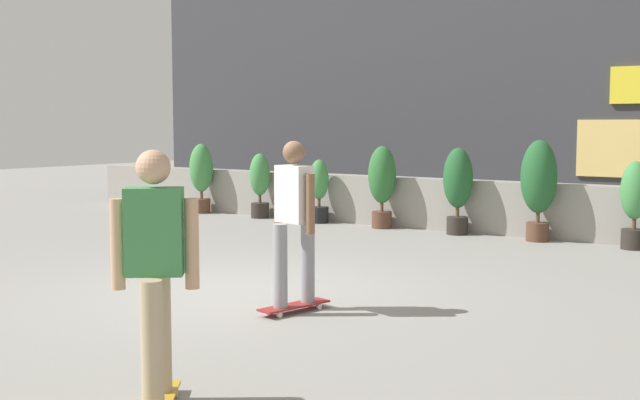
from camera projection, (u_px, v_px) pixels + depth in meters
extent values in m
plane|color=gray|center=(245.00, 290.00, 8.94)|extent=(48.00, 48.00, 0.00)
cube|color=gray|center=(466.00, 206.00, 13.83)|extent=(18.00, 0.40, 0.90)
cube|color=#38383D|center=(546.00, 59.00, 16.85)|extent=(20.00, 2.00, 6.50)
cylinder|color=brown|center=(202.00, 206.00, 16.74)|extent=(0.36, 0.36, 0.30)
cylinder|color=brown|center=(202.00, 195.00, 16.71)|extent=(0.06, 0.06, 0.15)
ellipsoid|color=#428C47|center=(201.00, 168.00, 16.66)|extent=(0.49, 0.49, 1.00)
cylinder|color=#2D2823|center=(260.00, 210.00, 15.85)|extent=(0.36, 0.36, 0.30)
cylinder|color=brown|center=(260.00, 199.00, 15.83)|extent=(0.06, 0.06, 0.15)
ellipsoid|color=#428C47|center=(260.00, 174.00, 15.79)|extent=(0.41, 0.41, 0.84)
cylinder|color=black|center=(319.00, 215.00, 15.05)|extent=(0.36, 0.36, 0.30)
cylinder|color=brown|center=(319.00, 203.00, 15.03)|extent=(0.06, 0.06, 0.15)
ellipsoid|color=#428C47|center=(319.00, 179.00, 14.99)|extent=(0.37, 0.37, 0.75)
cylinder|color=brown|center=(382.00, 220.00, 14.28)|extent=(0.36, 0.36, 0.30)
cylinder|color=brown|center=(382.00, 207.00, 14.26)|extent=(0.06, 0.06, 0.15)
ellipsoid|color=#2D6B33|center=(382.00, 175.00, 14.21)|extent=(0.50, 0.50, 1.03)
cylinder|color=#2D2823|center=(457.00, 226.00, 13.46)|extent=(0.36, 0.36, 0.30)
cylinder|color=brown|center=(457.00, 212.00, 13.44)|extent=(0.06, 0.06, 0.15)
ellipsoid|color=#235B2D|center=(458.00, 178.00, 13.38)|extent=(0.50, 0.50, 1.02)
cylinder|color=brown|center=(537.00, 232.00, 12.68)|extent=(0.36, 0.36, 0.30)
cylinder|color=brown|center=(538.00, 218.00, 12.66)|extent=(0.06, 0.06, 0.15)
ellipsoid|color=#235B2D|center=(539.00, 177.00, 12.59)|extent=(0.57, 0.57, 1.17)
cylinder|color=#2D2823|center=(633.00, 239.00, 11.86)|extent=(0.36, 0.36, 0.30)
cylinder|color=brown|center=(634.00, 224.00, 11.83)|extent=(0.06, 0.06, 0.15)
ellipsoid|color=#428C47|center=(635.00, 190.00, 11.79)|extent=(0.42, 0.42, 0.87)
cube|color=maroon|center=(294.00, 305.00, 7.88)|extent=(0.37, 0.82, 0.02)
cylinder|color=silver|center=(308.00, 304.00, 8.12)|extent=(0.04, 0.06, 0.06)
cylinder|color=silver|center=(319.00, 307.00, 8.00)|extent=(0.04, 0.06, 0.06)
cylinder|color=silver|center=(269.00, 312.00, 7.76)|extent=(0.04, 0.06, 0.06)
cylinder|color=silver|center=(280.00, 315.00, 7.65)|extent=(0.04, 0.06, 0.06)
cylinder|color=gray|center=(308.00, 262.00, 7.96)|extent=(0.14, 0.14, 0.82)
cylinder|color=gray|center=(280.00, 266.00, 7.72)|extent=(0.14, 0.14, 0.82)
cube|color=white|center=(294.00, 194.00, 7.77)|extent=(0.39, 0.27, 0.56)
sphere|color=brown|center=(294.00, 152.00, 7.73)|extent=(0.22, 0.22, 0.22)
cylinder|color=brown|center=(279.00, 201.00, 7.95)|extent=(0.09, 0.09, 0.58)
cylinder|color=brown|center=(310.00, 204.00, 7.61)|extent=(0.09, 0.09, 0.58)
cylinder|color=silver|center=(176.00, 393.00, 5.42)|extent=(0.06, 0.06, 0.06)
cylinder|color=silver|center=(152.00, 394.00, 5.41)|extent=(0.06, 0.06, 0.06)
cylinder|color=tan|center=(152.00, 345.00, 4.93)|extent=(0.14, 0.14, 0.82)
cylinder|color=tan|center=(161.00, 331.00, 5.29)|extent=(0.14, 0.14, 0.82)
cube|color=#3F8C4C|center=(154.00, 231.00, 5.05)|extent=(0.41, 0.38, 0.56)
sphere|color=tan|center=(153.00, 167.00, 5.01)|extent=(0.22, 0.22, 0.22)
cylinder|color=tan|center=(192.00, 244.00, 5.06)|extent=(0.09, 0.09, 0.58)
cylinder|color=tan|center=(117.00, 244.00, 5.04)|extent=(0.09, 0.09, 0.58)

